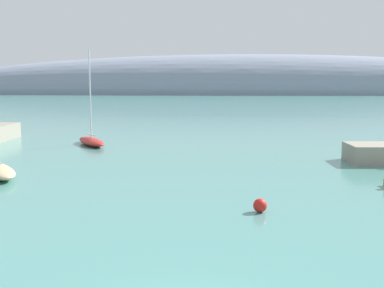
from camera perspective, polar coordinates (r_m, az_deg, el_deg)
The scene contains 3 objects.
distant_ridge at distance 270.62m, azimuth 6.38°, elevation 5.81°, with size 378.94×56.58×42.92m, color gray.
sailboat_red_mid_mooring at distance 55.53m, azimuth -11.64°, elevation 0.39°, with size 5.26×7.22×10.53m.
mooring_buoy_red at distance 27.08m, azimuth 7.93°, elevation -7.11°, with size 0.76×0.76×0.76m, color red.
Camera 1 is at (0.64, -13.32, 7.11)m, focal length 45.78 mm.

